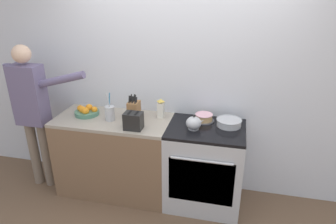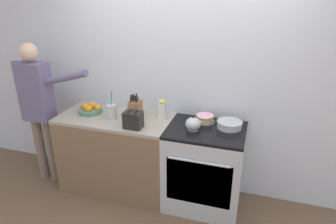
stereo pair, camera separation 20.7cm
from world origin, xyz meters
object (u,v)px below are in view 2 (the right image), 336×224
object	(u,v)px
stove_range	(204,168)
tea_kettle	(193,124)
toaster	(133,120)
layer_cake	(205,119)
knife_block	(135,109)
milk_carton	(162,109)
person_baker	(38,103)
utensil_crock	(112,111)
mixing_bowl	(230,124)
fruit_bowl	(90,109)

from	to	relation	value
stove_range	tea_kettle	size ratio (longest dim) A/B	4.85
stove_range	toaster	world-z (taller)	toaster
layer_cake	tea_kettle	distance (m)	0.23
knife_block	toaster	world-z (taller)	knife_block
milk_carton	person_baker	world-z (taller)	person_baker
toaster	layer_cake	bearing A→B (deg)	27.54
tea_kettle	utensil_crock	bearing A→B (deg)	179.22
mixing_bowl	toaster	size ratio (longest dim) A/B	1.33
knife_block	fruit_bowl	bearing A→B (deg)	-178.63
utensil_crock	person_baker	size ratio (longest dim) A/B	0.18
stove_range	utensil_crock	distance (m)	1.17
layer_cake	milk_carton	distance (m)	0.48
tea_kettle	fruit_bowl	bearing A→B (deg)	175.72
milk_carton	toaster	bearing A→B (deg)	-120.52
layer_cake	tea_kettle	world-z (taller)	tea_kettle
layer_cake	fruit_bowl	distance (m)	1.31
tea_kettle	knife_block	distance (m)	0.68
tea_kettle	fruit_bowl	world-z (taller)	tea_kettle
tea_kettle	milk_carton	world-z (taller)	milk_carton
tea_kettle	milk_carton	size ratio (longest dim) A/B	0.87
knife_block	person_baker	distance (m)	1.15
layer_cake	tea_kettle	bearing A→B (deg)	-109.25
mixing_bowl	person_baker	distance (m)	2.17
mixing_bowl	fruit_bowl	xyz separation A→B (m)	(-1.57, -0.06, 0.00)
toaster	person_baker	bearing A→B (deg)	176.06
layer_cake	knife_block	distance (m)	0.76
fruit_bowl	person_baker	distance (m)	0.61
stove_range	layer_cake	distance (m)	0.53
stove_range	layer_cake	world-z (taller)	layer_cake
stove_range	toaster	bearing A→B (deg)	-165.54
utensil_crock	milk_carton	distance (m)	0.55
layer_cake	utensil_crock	bearing A→B (deg)	-168.20
tea_kettle	knife_block	bearing A→B (deg)	171.09
mixing_bowl	milk_carton	bearing A→B (deg)	175.97
mixing_bowl	fruit_bowl	bearing A→B (deg)	-177.70
knife_block	tea_kettle	bearing A→B (deg)	-8.91
layer_cake	person_baker	xyz separation A→B (m)	(-1.89, -0.27, 0.07)
stove_range	mixing_bowl	xyz separation A→B (m)	(0.22, 0.10, 0.50)
fruit_bowl	milk_carton	bearing A→B (deg)	7.88
knife_block	milk_carton	size ratio (longest dim) A/B	1.34
layer_cake	mixing_bowl	bearing A→B (deg)	-13.44
stove_range	fruit_bowl	bearing A→B (deg)	178.39
layer_cake	stove_range	bearing A→B (deg)	-73.97
layer_cake	milk_carton	world-z (taller)	milk_carton
toaster	person_baker	size ratio (longest dim) A/B	0.12
tea_kettle	mixing_bowl	distance (m)	0.38
tea_kettle	toaster	size ratio (longest dim) A/B	0.96
toaster	fruit_bowl	bearing A→B (deg)	160.56
utensil_crock	mixing_bowl	bearing A→B (deg)	6.47
layer_cake	knife_block	xyz separation A→B (m)	(-0.75, -0.11, 0.07)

